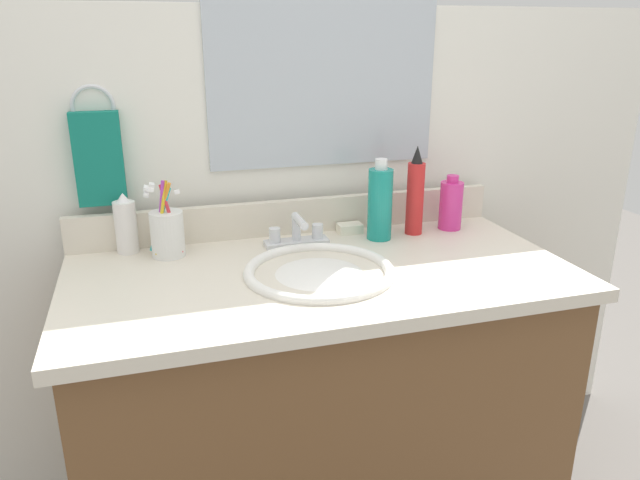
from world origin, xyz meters
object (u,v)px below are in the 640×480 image
(hand_towel, at_px, (99,159))
(bottle_mouthwash_teal, at_px, (380,203))
(bottle_lotion_white, at_px, (126,225))
(cup_white_ceramic, at_px, (167,232))
(soap_bar, at_px, (350,228))
(bottle_spray_red, at_px, (415,195))
(bottle_soap_pink, at_px, (451,205))
(faucet, at_px, (297,235))

(hand_towel, height_order, bottle_mouthwash_teal, hand_towel)
(bottle_lotion_white, relative_size, cup_white_ceramic, 0.80)
(cup_white_ceramic, bearing_deg, soap_bar, 5.10)
(hand_towel, xyz_separation_m, cup_white_ceramic, (0.14, -0.10, -0.16))
(hand_towel, bearing_deg, bottle_spray_red, -8.59)
(bottle_soap_pink, relative_size, cup_white_ceramic, 0.80)
(hand_towel, height_order, faucet, hand_towel)
(faucet, height_order, cup_white_ceramic, cup_white_ceramic)
(bottle_spray_red, relative_size, cup_white_ceramic, 1.27)
(bottle_lotion_white, height_order, soap_bar, bottle_lotion_white)
(faucet, relative_size, bottle_mouthwash_teal, 0.77)
(bottle_mouthwash_teal, bearing_deg, cup_white_ceramic, 177.29)
(bottle_soap_pink, relative_size, bottle_mouthwash_teal, 0.71)
(cup_white_ceramic, bearing_deg, bottle_lotion_white, 149.34)
(faucet, distance_m, cup_white_ceramic, 0.31)
(bottle_lotion_white, xyz_separation_m, bottle_mouthwash_teal, (0.62, -0.08, 0.03))
(cup_white_ceramic, bearing_deg, bottle_spray_red, -1.03)
(hand_towel, distance_m, cup_white_ceramic, 0.24)
(cup_white_ceramic, bearing_deg, faucet, -2.89)
(faucet, distance_m, bottle_mouthwash_teal, 0.23)
(bottle_spray_red, xyz_separation_m, soap_bar, (-0.16, 0.05, -0.09))
(faucet, relative_size, bottle_lotion_white, 1.09)
(bottle_lotion_white, relative_size, bottle_mouthwash_teal, 0.71)
(bottle_soap_pink, xyz_separation_m, bottle_lotion_white, (-0.83, 0.06, 0.00))
(hand_towel, height_order, bottle_spray_red, hand_towel)
(hand_towel, bearing_deg, bottle_lotion_white, -47.55)
(bottle_soap_pink, distance_m, soap_bar, 0.28)
(hand_towel, height_order, bottle_soap_pink, hand_towel)
(bottle_mouthwash_teal, height_order, soap_bar, bottle_mouthwash_teal)
(bottle_soap_pink, relative_size, soap_bar, 2.28)
(hand_towel, bearing_deg, faucet, -15.01)
(bottle_spray_red, bearing_deg, faucet, -179.21)
(bottle_soap_pink, height_order, bottle_lotion_white, same)
(cup_white_ceramic, height_order, soap_bar, cup_white_ceramic)
(hand_towel, xyz_separation_m, faucet, (0.45, -0.12, -0.19))
(bottle_mouthwash_teal, bearing_deg, bottle_soap_pink, 6.32)
(bottle_soap_pink, bearing_deg, cup_white_ceramic, 179.90)
(bottle_soap_pink, bearing_deg, bottle_mouthwash_teal, -173.68)
(hand_towel, relative_size, cup_white_ceramic, 1.20)
(bottle_spray_red, bearing_deg, cup_white_ceramic, 178.97)
(bottle_spray_red, height_order, cup_white_ceramic, bottle_spray_red)
(cup_white_ceramic, bearing_deg, hand_towel, 142.79)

